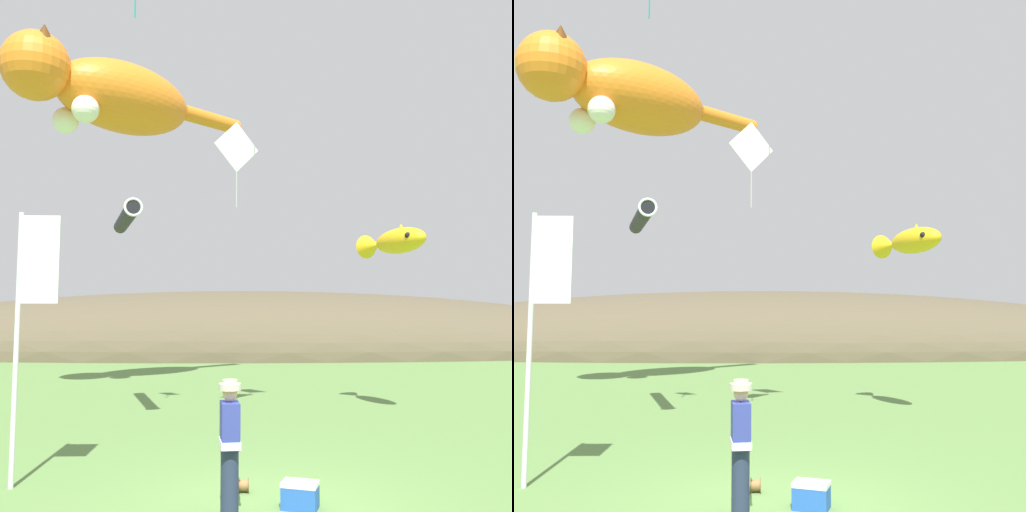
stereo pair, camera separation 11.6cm
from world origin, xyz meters
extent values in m
plane|color=#5B8442|center=(0.00, 0.00, 0.00)|extent=(120.00, 120.00, 0.00)
ellipsoid|color=brown|center=(0.00, 30.39, 0.00)|extent=(56.86, 15.99, 8.20)
cylinder|color=#232D47|center=(-0.47, -0.25, 0.44)|extent=(0.24, 0.24, 0.88)
cube|color=navy|center=(-0.47, -0.25, 1.18)|extent=(0.29, 0.43, 0.60)
cube|color=white|center=(-0.47, -0.25, 0.94)|extent=(0.31, 0.45, 0.10)
sphere|color=tan|center=(-0.47, -0.25, 1.59)|extent=(0.20, 0.20, 0.20)
cylinder|color=#B2AD99|center=(-0.47, -0.25, 1.68)|extent=(0.30, 0.30, 0.09)
cylinder|color=#B2AD99|center=(-0.47, -0.25, 1.74)|extent=(0.20, 0.20, 0.07)
cylinder|color=olive|center=(-0.27, 0.75, 0.11)|extent=(0.14, 0.16, 0.16)
cylinder|color=brown|center=(-0.34, 0.75, 0.11)|extent=(0.02, 0.21, 0.21)
cylinder|color=brown|center=(-0.20, 0.75, 0.11)|extent=(0.02, 0.21, 0.21)
cube|color=blue|center=(0.50, 0.03, 0.15)|extent=(0.56, 0.46, 0.30)
cube|color=white|center=(0.50, 0.03, 0.33)|extent=(0.57, 0.47, 0.06)
cylinder|color=silver|center=(-3.83, 1.05, 2.13)|extent=(0.08, 0.08, 4.27)
cube|color=white|center=(-3.51, 1.05, 3.52)|extent=(0.60, 0.03, 1.40)
ellipsoid|color=orange|center=(-4.44, 11.45, 10.17)|extent=(5.57, 5.34, 2.42)
ellipsoid|color=white|center=(-4.62, 11.30, 9.74)|extent=(3.45, 3.27, 1.33)
sphere|color=orange|center=(-6.80, 9.40, 10.41)|extent=(2.18, 2.18, 2.18)
cone|color=#522A0A|center=(-6.41, 8.94, 11.20)|extent=(1.09, 1.09, 0.73)
cone|color=#522A0A|center=(-7.20, 9.85, 11.20)|extent=(1.09, 1.09, 0.73)
sphere|color=white|center=(-5.30, 9.74, 9.14)|extent=(0.87, 0.87, 0.87)
sphere|color=white|center=(-6.26, 10.84, 9.14)|extent=(0.87, 0.87, 0.87)
cylinder|color=orange|center=(-1.52, 13.99, 10.29)|extent=(2.39, 2.18, 0.58)
ellipsoid|color=gold|center=(3.82, 6.54, 4.53)|extent=(1.35, 2.01, 0.66)
cone|color=gold|center=(3.36, 7.70, 4.53)|extent=(0.84, 0.81, 0.66)
cone|color=gold|center=(3.84, 6.49, 4.81)|extent=(0.40, 0.40, 0.31)
sphere|color=black|center=(3.83, 5.88, 4.59)|extent=(0.16, 0.16, 0.16)
cylinder|color=black|center=(-3.23, 6.27, 5.05)|extent=(1.28, 3.16, 0.36)
torus|color=white|center=(-2.76, 4.75, 5.05)|extent=(0.44, 0.19, 0.44)
cube|color=white|center=(-0.44, 5.93, 6.81)|extent=(1.10, 0.68, 1.28)
cylinder|color=black|center=(-0.44, 5.94, 6.81)|extent=(0.74, 0.46, 0.02)
cube|color=#A9A9A9|center=(-0.44, 5.93, 5.72)|extent=(0.03, 0.02, 0.90)
camera|label=1|loc=(-0.33, -8.04, 2.68)|focal=40.00mm
camera|label=2|loc=(-0.21, -8.05, 2.68)|focal=40.00mm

